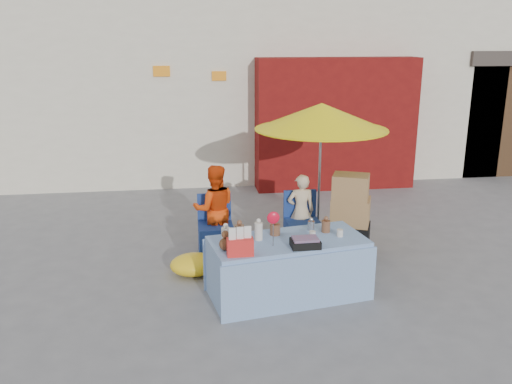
{
  "coord_description": "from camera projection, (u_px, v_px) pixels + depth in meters",
  "views": [
    {
      "loc": [
        -0.87,
        -6.25,
        3.0
      ],
      "look_at": [
        0.09,
        0.6,
        1.0
      ],
      "focal_mm": 38.0,
      "sensor_mm": 36.0,
      "label": 1
    }
  ],
  "objects": [
    {
      "name": "vendor_orange",
      "position": [
        215.0,
        209.0,
        7.67
      ],
      "size": [
        0.63,
        0.49,
        1.28
      ],
      "primitive_type": "imported",
      "rotation": [
        0.0,
        0.0,
        3.15
      ],
      "color": "#EC420C",
      "rests_on": "ground"
    },
    {
      "name": "chair_right",
      "position": [
        302.0,
        233.0,
        7.81
      ],
      "size": [
        0.48,
        0.47,
        0.85
      ],
      "rotation": [
        0.0,
        0.0,
        0.01
      ],
      "color": "navy",
      "rests_on": "ground"
    },
    {
      "name": "market_table",
      "position": [
        287.0,
        267.0,
        6.41
      ],
      "size": [
        1.98,
        1.17,
        1.12
      ],
      "rotation": [
        0.0,
        0.0,
        0.17
      ],
      "color": "#8EB0E3",
      "rests_on": "ground"
    },
    {
      "name": "backdrop",
      "position": [
        234.0,
        31.0,
        13.25
      ],
      "size": [
        14.0,
        8.0,
        7.8
      ],
      "color": "silver",
      "rests_on": "ground"
    },
    {
      "name": "tarp_bundle",
      "position": [
        194.0,
        264.0,
        7.04
      ],
      "size": [
        0.76,
        0.7,
        0.28
      ],
      "primitive_type": "ellipsoid",
      "rotation": [
        0.0,
        0.0,
        -0.4
      ],
      "color": "yellow",
      "rests_on": "ground"
    },
    {
      "name": "vendor_beige",
      "position": [
        301.0,
        211.0,
        7.86
      ],
      "size": [
        0.4,
        0.27,
        1.1
      ],
      "primitive_type": "imported",
      "rotation": [
        0.0,
        0.0,
        3.15
      ],
      "color": "beige",
      "rests_on": "ground"
    },
    {
      "name": "ground",
      "position": [
        256.0,
        280.0,
        6.9
      ],
      "size": [
        80.0,
        80.0,
        0.0
      ],
      "primitive_type": "plane",
      "color": "slate",
      "rests_on": "ground"
    },
    {
      "name": "chair_left",
      "position": [
        216.0,
        238.0,
        7.65
      ],
      "size": [
        0.48,
        0.47,
        0.85
      ],
      "rotation": [
        0.0,
        0.0,
        0.01
      ],
      "color": "navy",
      "rests_on": "ground"
    },
    {
      "name": "umbrella",
      "position": [
        321.0,
        117.0,
        7.67
      ],
      "size": [
        1.9,
        1.9,
        2.09
      ],
      "color": "gray",
      "rests_on": "ground"
    },
    {
      "name": "box_stack",
      "position": [
        350.0,
        220.0,
        7.47
      ],
      "size": [
        0.67,
        0.62,
        1.2
      ],
      "rotation": [
        0.0,
        0.0,
        -0.4
      ],
      "color": "black",
      "rests_on": "ground"
    }
  ]
}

